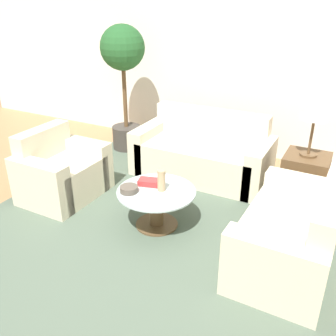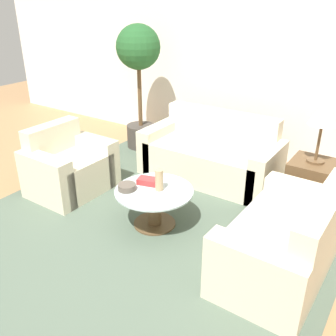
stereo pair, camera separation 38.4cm
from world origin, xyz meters
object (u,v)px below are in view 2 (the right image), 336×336
object	(u,v)px
loveseat	(289,245)
vase	(159,180)
potted_plant	(139,67)
coffee_table	(154,202)
armchair	(68,168)
table_lamp	(324,115)
sofa_main	(212,156)
bowl	(127,187)
book_stack	(148,181)

from	to	relation	value
loveseat	vase	distance (m)	1.34
loveseat	potted_plant	size ratio (longest dim) A/B	0.76
coffee_table	armchair	bearing A→B (deg)	177.90
table_lamp	coffee_table	bearing A→B (deg)	-136.62
sofa_main	loveseat	distance (m)	1.92
armchair	loveseat	distance (m)	2.67
vase	coffee_table	bearing A→B (deg)	-141.38
sofa_main	table_lamp	xyz separation A→B (m)	(1.29, -0.17, 0.82)
vase	bowl	size ratio (longest dim) A/B	1.22
armchair	loveseat	world-z (taller)	loveseat
sofa_main	coffee_table	xyz separation A→B (m)	(0.05, -1.34, -0.02)
book_stack	vase	bearing A→B (deg)	-29.36
potted_plant	sofa_main	bearing A→B (deg)	-12.94
loveseat	armchair	bearing A→B (deg)	-89.17
bowl	book_stack	distance (m)	0.24
sofa_main	armchair	bearing A→B (deg)	-134.38
sofa_main	bowl	size ratio (longest dim) A/B	9.64
potted_plant	vase	bearing A→B (deg)	-47.39
coffee_table	vase	world-z (taller)	vase
sofa_main	vase	distance (m)	1.33
loveseat	book_stack	distance (m)	1.50
potted_plant	vase	world-z (taller)	potted_plant
loveseat	coffee_table	xyz separation A→B (m)	(-1.36, -0.04, -0.02)
armchair	book_stack	size ratio (longest dim) A/B	3.97
vase	bowl	xyz separation A→B (m)	(-0.27, -0.18, -0.08)
armchair	bowl	world-z (taller)	armchair
vase	book_stack	distance (m)	0.19
potted_plant	vase	distance (m)	2.32
vase	book_stack	bearing A→B (deg)	165.87
sofa_main	armchair	size ratio (longest dim) A/B	1.84
table_lamp	potted_plant	distance (m)	2.73
loveseat	sofa_main	bearing A→B (deg)	-131.51
coffee_table	bowl	bearing A→B (deg)	-146.97
coffee_table	table_lamp	size ratio (longest dim) A/B	1.19
book_stack	loveseat	bearing A→B (deg)	-16.78
loveseat	vase	world-z (taller)	loveseat
armchair	coffee_table	size ratio (longest dim) A/B	1.19
book_stack	sofa_main	bearing A→B (deg)	71.28
coffee_table	book_stack	xyz separation A→B (m)	(-0.13, 0.08, 0.17)
table_lamp	bowl	world-z (taller)	table_lamp
sofa_main	book_stack	distance (m)	1.27
loveseat	coffee_table	size ratio (longest dim) A/B	1.74
loveseat	bowl	xyz separation A→B (m)	(-1.59, -0.18, 0.15)
vase	potted_plant	bearing A→B (deg)	132.61
armchair	bowl	size ratio (longest dim) A/B	5.25
vase	bowl	distance (m)	0.33
armchair	loveseat	size ratio (longest dim) A/B	0.68
sofa_main	potted_plant	xyz separation A→B (m)	(-1.40, 0.32, 0.94)
potted_plant	book_stack	size ratio (longest dim) A/B	7.65
coffee_table	vase	distance (m)	0.26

